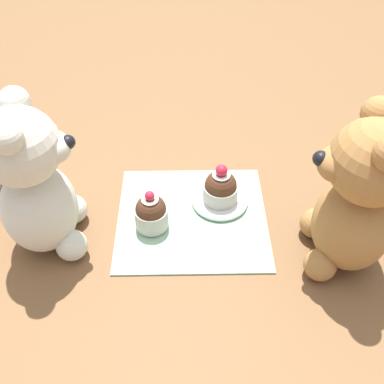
{
  "coord_description": "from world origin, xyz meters",
  "views": [
    {
      "loc": [
        -0.48,
        0.01,
        0.52
      ],
      "look_at": [
        0.0,
        0.0,
        0.06
      ],
      "focal_mm": 42.0,
      "sensor_mm": 36.0,
      "label": 1
    }
  ],
  "objects_px": {
    "cupcake_near_tan_bear": "(221,188)",
    "teddy_bear_cream": "(35,184)",
    "teddy_bear_tan": "(358,198)",
    "saucer_plate": "(220,200)",
    "cupcake_near_cream_bear": "(151,213)"
  },
  "relations": [
    {
      "from": "saucer_plate",
      "to": "cupcake_near_tan_bear",
      "type": "bearing_deg",
      "value": 180.0
    },
    {
      "from": "saucer_plate",
      "to": "cupcake_near_tan_bear",
      "type": "xyz_separation_m",
      "value": [
        -0.0,
        0.0,
        0.03
      ]
    },
    {
      "from": "teddy_bear_cream",
      "to": "teddy_bear_tan",
      "type": "height_order",
      "value": "teddy_bear_tan"
    },
    {
      "from": "cupcake_near_cream_bear",
      "to": "teddy_bear_cream",
      "type": "bearing_deg",
      "value": 97.38
    },
    {
      "from": "teddy_bear_cream",
      "to": "cupcake_near_tan_bear",
      "type": "height_order",
      "value": "teddy_bear_cream"
    },
    {
      "from": "teddy_bear_tan",
      "to": "cupcake_near_cream_bear",
      "type": "xyz_separation_m",
      "value": [
        0.06,
        0.27,
        -0.08
      ]
    },
    {
      "from": "teddy_bear_cream",
      "to": "saucer_plate",
      "type": "relative_size",
      "value": 2.59
    },
    {
      "from": "teddy_bear_tan",
      "to": "saucer_plate",
      "type": "relative_size",
      "value": 2.66
    },
    {
      "from": "cupcake_near_tan_bear",
      "to": "saucer_plate",
      "type": "bearing_deg",
      "value": 0.0
    },
    {
      "from": "cupcake_near_cream_bear",
      "to": "cupcake_near_tan_bear",
      "type": "relative_size",
      "value": 1.0
    },
    {
      "from": "teddy_bear_cream",
      "to": "cupcake_near_cream_bear",
      "type": "distance_m",
      "value": 0.17
    },
    {
      "from": "saucer_plate",
      "to": "cupcake_near_tan_bear",
      "type": "relative_size",
      "value": 1.31
    },
    {
      "from": "cupcake_near_cream_bear",
      "to": "saucer_plate",
      "type": "relative_size",
      "value": 0.76
    },
    {
      "from": "cupcake_near_tan_bear",
      "to": "teddy_bear_cream",
      "type": "bearing_deg",
      "value": 105.11
    },
    {
      "from": "cupcake_near_cream_bear",
      "to": "saucer_plate",
      "type": "height_order",
      "value": "cupcake_near_cream_bear"
    }
  ]
}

